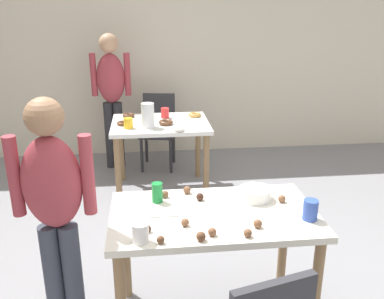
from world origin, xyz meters
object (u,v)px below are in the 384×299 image
(mixing_bowl, at_px, (255,194))
(soda_can, at_px, (157,193))
(chair_far_table, at_px, (158,126))
(person_adult_far, at_px, (111,89))
(person_girl_near, at_px, (55,204))
(dining_table_near, at_px, (214,229))
(dining_table_far, at_px, (161,133))
(pitcher_far, at_px, (148,115))

(mixing_bowl, relative_size, soda_can, 1.64)
(chair_far_table, height_order, person_adult_far, person_adult_far)
(chair_far_table, height_order, person_girl_near, person_girl_near)
(dining_table_near, distance_m, person_girl_near, 0.91)
(chair_far_table, bearing_deg, soda_can, -92.09)
(dining_table_near, bearing_deg, dining_table_far, 96.67)
(person_girl_near, bearing_deg, soda_can, 21.12)
(dining_table_near, xyz_separation_m, pitcher_far, (-0.35, 1.81, 0.23))
(dining_table_far, height_order, pitcher_far, pitcher_far)
(dining_table_near, relative_size, chair_far_table, 1.38)
(chair_far_table, bearing_deg, pitcher_far, -97.96)
(chair_far_table, height_order, soda_can, soda_can)
(chair_far_table, distance_m, mixing_bowl, 2.62)
(dining_table_far, bearing_deg, soda_can, -92.88)
(person_adult_far, bearing_deg, mixing_bowl, -67.97)
(dining_table_near, height_order, mixing_bowl, mixing_bowl)
(soda_can, height_order, pitcher_far, pitcher_far)
(mixing_bowl, xyz_separation_m, soda_can, (-0.60, 0.03, 0.03))
(dining_table_near, distance_m, person_adult_far, 2.82)
(dining_table_far, distance_m, chair_far_table, 0.75)
(person_adult_far, bearing_deg, dining_table_far, -54.58)
(chair_far_table, height_order, mixing_bowl, chair_far_table)
(dining_table_far, xyz_separation_m, pitcher_far, (-0.12, -0.16, 0.23))
(pitcher_far, bearing_deg, mixing_bowl, -69.12)
(person_girl_near, height_order, soda_can, person_girl_near)
(dining_table_far, relative_size, soda_can, 8.00)
(mixing_bowl, bearing_deg, pitcher_far, 110.88)
(dining_table_near, bearing_deg, chair_far_table, 94.81)
(pitcher_far, bearing_deg, person_girl_near, -105.89)
(dining_table_near, bearing_deg, mixing_bowl, 27.52)
(person_girl_near, bearing_deg, dining_table_far, 72.07)
(dining_table_far, height_order, mixing_bowl, mixing_bowl)
(dining_table_far, height_order, person_adult_far, person_adult_far)
(person_girl_near, height_order, pitcher_far, person_girl_near)
(dining_table_near, bearing_deg, person_girl_near, -177.52)
(chair_far_table, relative_size, person_adult_far, 0.55)
(dining_table_far, distance_m, person_girl_near, 2.12)
(dining_table_near, xyz_separation_m, mixing_bowl, (0.28, 0.15, 0.14))
(dining_table_near, height_order, dining_table_far, same)
(chair_far_table, bearing_deg, dining_table_near, -85.19)
(pitcher_far, bearing_deg, dining_table_near, -78.95)
(person_girl_near, distance_m, mixing_bowl, 1.18)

